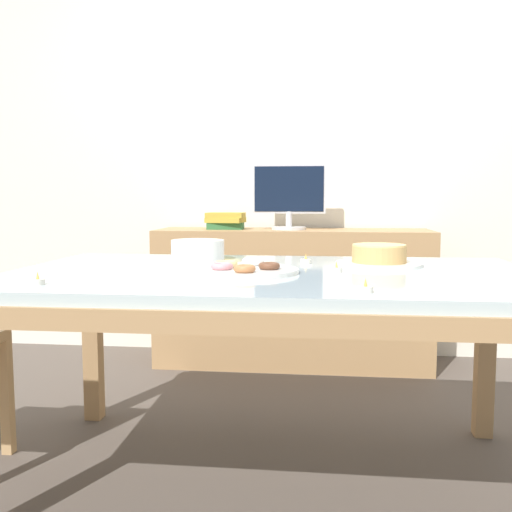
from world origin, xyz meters
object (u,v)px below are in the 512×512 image
object	(u,v)px
pastry_platter	(243,269)
plate_stack	(198,250)
tealight_near_front	(336,269)
cake_chocolate_round	(379,257)
tealight_left_edge	(306,261)
book_stack	(226,221)
tealight_right_edge	(38,281)
computer_monitor	(289,197)
tealight_centre	(365,289)

from	to	relation	value
pastry_platter	plate_stack	bearing A→B (deg)	122.47
plate_stack	tealight_near_front	size ratio (longest dim) A/B	5.25
cake_chocolate_round	tealight_left_edge	distance (m)	0.27
book_stack	tealight_right_edge	xyz separation A→B (m)	(-0.24, -1.80, -0.10)
tealight_left_edge	tealight_right_edge	bearing A→B (deg)	-140.19
plate_stack	pastry_platter	bearing A→B (deg)	-57.53
pastry_platter	tealight_left_edge	size ratio (longest dim) A/B	9.24
tealight_left_edge	tealight_near_front	size ratio (longest dim) A/B	1.00
computer_monitor	tealight_near_front	size ratio (longest dim) A/B	10.60
computer_monitor	plate_stack	size ratio (longest dim) A/B	2.02
pastry_platter	tealight_centre	world-z (taller)	pastry_platter
book_stack	pastry_platter	xyz separation A→B (m)	(0.30, -1.47, -0.10)
computer_monitor	pastry_platter	bearing A→B (deg)	-92.76
tealight_centre	tealight_near_front	distance (m)	0.41
tealight_right_edge	tealight_near_front	bearing A→B (deg)	23.45
book_stack	tealight_left_edge	size ratio (longest dim) A/B	5.67
tealight_near_front	tealight_right_edge	world-z (taller)	same
book_stack	pastry_platter	world-z (taller)	book_stack
cake_chocolate_round	pastry_platter	distance (m)	0.53
computer_monitor	tealight_left_edge	bearing A→B (deg)	-83.76
pastry_platter	tealight_left_edge	bearing A→B (deg)	55.79
tealight_centre	tealight_right_edge	distance (m)	0.92
book_stack	cake_chocolate_round	world-z (taller)	book_stack
book_stack	tealight_right_edge	distance (m)	1.82
cake_chocolate_round	pastry_platter	world-z (taller)	cake_chocolate_round
tealight_left_edge	tealight_near_front	bearing A→B (deg)	-66.62
book_stack	pastry_platter	size ratio (longest dim) A/B	0.61
tealight_centre	cake_chocolate_round	bearing A→B (deg)	81.12
pastry_platter	cake_chocolate_round	bearing A→B (deg)	28.12
book_stack	tealight_left_edge	bearing A→B (deg)	-66.92
tealight_left_edge	pastry_platter	bearing A→B (deg)	-124.21
cake_chocolate_round	tealight_near_front	xyz separation A→B (m)	(-0.16, -0.21, -0.02)
tealight_near_front	tealight_right_edge	distance (m)	0.93
tealight_right_edge	book_stack	bearing A→B (deg)	82.32
computer_monitor	tealight_right_edge	distance (m)	1.92
cake_chocolate_round	tealight_right_edge	xyz separation A→B (m)	(-1.01, -0.58, -0.02)
plate_stack	tealight_centre	distance (m)	0.94
computer_monitor	tealight_centre	world-z (taller)	computer_monitor
cake_chocolate_round	tealight_left_edge	bearing A→B (deg)	170.63
computer_monitor	tealight_right_edge	bearing A→B (deg)	-108.92
book_stack	cake_chocolate_round	size ratio (longest dim) A/B	0.72
book_stack	tealight_centre	size ratio (longest dim) A/B	5.67
cake_chocolate_round	tealight_near_front	size ratio (longest dim) A/B	7.93
plate_stack	tealight_near_front	distance (m)	0.63
tealight_centre	tealight_left_edge	bearing A→B (deg)	104.75
tealight_left_edge	tealight_near_front	xyz separation A→B (m)	(0.11, -0.25, 0.00)
cake_chocolate_round	tealight_left_edge	world-z (taller)	cake_chocolate_round
pastry_platter	tealight_near_front	world-z (taller)	pastry_platter
book_stack	tealight_centre	xyz separation A→B (m)	(0.67, -1.83, -0.10)
computer_monitor	tealight_centre	xyz separation A→B (m)	(0.30, -1.83, -0.24)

